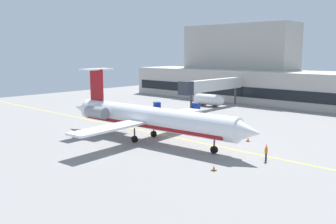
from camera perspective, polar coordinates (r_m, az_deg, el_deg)
name	(u,v)px	position (r m, az deg, el deg)	size (l,w,h in m)	color
ground	(135,137)	(51.92, -5.23, -3.98)	(120.00, 120.00, 0.11)	gray
terminal_building	(249,73)	(95.10, 12.50, 6.04)	(67.59, 15.97, 19.04)	#B7B2A8
jet_bridge_west	(211,85)	(77.66, 6.82, 4.15)	(2.40, 20.56, 6.34)	silver
regional_jet	(148,118)	(49.09, -3.10, -0.89)	(31.98, 24.05, 9.47)	white
baggage_tug	(158,108)	(72.68, -1.62, 0.64)	(3.70, 3.12, 2.00)	#19389E
pushback_tractor	(194,110)	(69.64, 4.10, 0.33)	(1.93, 2.98, 2.31)	#19389E
fuel_tank	(209,100)	(81.46, 6.37, 1.94)	(7.56, 2.75, 2.69)	white
marshaller	(266,152)	(41.78, 15.13, -6.14)	(0.38, 0.81, 1.88)	#191E33
safety_cone_alpha	(248,140)	(50.29, 12.43, -4.25)	(0.47, 0.47, 0.55)	orange
safety_cone_bravo	(131,123)	(61.17, -5.85, -1.68)	(0.47, 0.47, 0.55)	orange
safety_cone_charlie	(214,168)	(37.55, 7.19, -8.75)	(0.47, 0.47, 0.55)	orange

